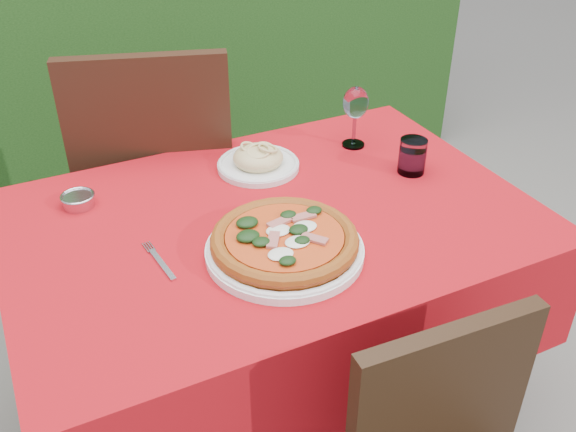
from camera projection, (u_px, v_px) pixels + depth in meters
name	position (u px, v px, depth m)	size (l,w,h in m)	color
ground	(275.00, 419.00, 1.97)	(60.00, 60.00, 0.00)	#625E59
dining_table	(272.00, 264.00, 1.64)	(1.26, 0.86, 0.75)	#442815
chair_far	(158.00, 178.00, 2.03)	(0.58, 0.58, 1.03)	black
pizza_plate	(285.00, 243.00, 1.41)	(0.38, 0.38, 0.07)	white
pasta_plate	(258.00, 161.00, 1.75)	(0.22, 0.22, 0.06)	silver
water_glass	(412.00, 158.00, 1.72)	(0.07, 0.07, 0.10)	silver
wine_glass	(356.00, 105.00, 1.80)	(0.07, 0.07, 0.18)	silver
fork	(162.00, 264.00, 1.39)	(0.02, 0.17, 0.00)	silver
steel_ramekin	(78.00, 201.00, 1.59)	(0.08, 0.08, 0.03)	silver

